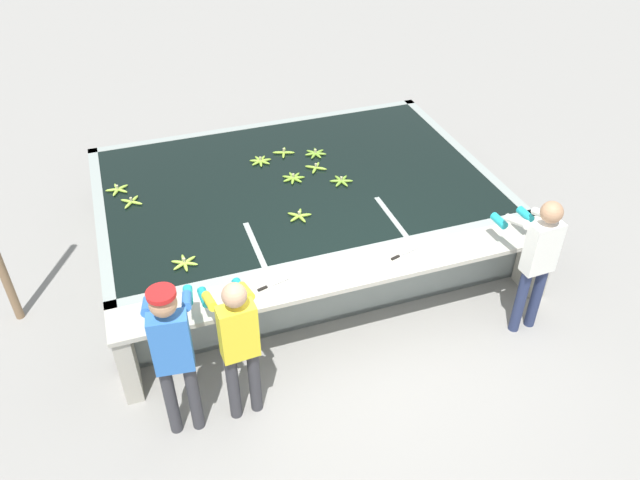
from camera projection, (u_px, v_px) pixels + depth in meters
name	position (u px, v px, depth m)	size (l,w,h in m)	color
ground_plane	(356.00, 348.00, 6.47)	(80.00, 80.00, 0.00)	gray
wash_tank	(296.00, 209.00, 7.76)	(4.65, 3.21, 0.85)	gray
work_ledge	(349.00, 290.00, 6.27)	(4.65, 0.45, 0.85)	#B7B2A3
worker_0	(173.00, 348.00, 5.11)	(0.46, 0.74, 1.65)	#38383D
worker_1	(238.00, 339.00, 5.30)	(0.43, 0.72, 1.56)	#38383D
worker_2	(537.00, 255.00, 6.17)	(0.42, 0.71, 1.60)	navy
banana_bunch_floating_0	(341.00, 181.00, 7.45)	(0.28, 0.28, 0.08)	#75A333
banana_bunch_floating_1	(118.00, 189.00, 7.30)	(0.27, 0.27, 0.08)	#9EC642
banana_bunch_floating_2	(185.00, 263.00, 6.21)	(0.26, 0.28, 0.08)	#9EC642
banana_bunch_floating_3	(261.00, 161.00, 7.83)	(0.28, 0.28, 0.08)	#8CB738
banana_bunch_floating_4	(131.00, 202.00, 7.09)	(0.25, 0.25, 0.08)	#9EC642
banana_bunch_floating_5	(299.00, 216.00, 6.86)	(0.27, 0.28, 0.08)	#8CB738
banana_bunch_floating_6	(293.00, 178.00, 7.50)	(0.28, 0.28, 0.08)	#7FAD33
banana_bunch_floating_7	(316.00, 168.00, 7.69)	(0.25, 0.25, 0.08)	#8CB738
banana_bunch_floating_8	(284.00, 152.00, 8.00)	(0.28, 0.28, 0.08)	#8CB738
banana_bunch_floating_9	(316.00, 153.00, 7.98)	(0.28, 0.28, 0.08)	#75A333
knife_0	(401.00, 255.00, 6.32)	(0.34, 0.13, 0.02)	silver
knife_1	(269.00, 286.00, 5.94)	(0.35, 0.12, 0.02)	silver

